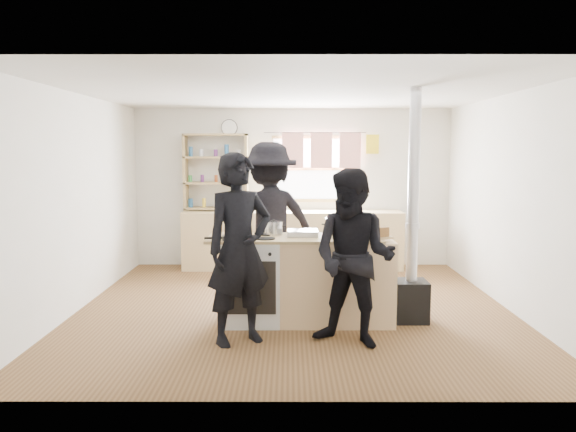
# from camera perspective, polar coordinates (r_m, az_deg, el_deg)

# --- Properties ---
(ground) EXTENTS (5.00, 5.00, 0.01)m
(ground) POSITION_cam_1_polar(r_m,az_deg,el_deg) (6.71, 0.59, -9.31)
(ground) COLOR brown
(ground) RESTS_ON ground
(back_counter) EXTENTS (3.40, 0.55, 0.90)m
(back_counter) POSITION_cam_1_polar(r_m,az_deg,el_deg) (8.78, 0.48, -2.44)
(back_counter) COLOR tan
(back_counter) RESTS_ON ground
(shelving_unit) EXTENTS (1.00, 0.28, 1.20)m
(shelving_unit) POSITION_cam_1_polar(r_m,az_deg,el_deg) (8.87, -7.32, 4.49)
(shelving_unit) COLOR tan
(shelving_unit) RESTS_ON back_counter
(thermos) EXTENTS (0.10, 0.10, 0.30)m
(thermos) POSITION_cam_1_polar(r_m,az_deg,el_deg) (8.76, 6.29, 1.46)
(thermos) COLOR silver
(thermos) RESTS_ON back_counter
(cooking_island) EXTENTS (1.97, 0.64, 0.93)m
(cooking_island) POSITION_cam_1_polar(r_m,az_deg,el_deg) (6.06, 2.01, -6.46)
(cooking_island) COLOR silver
(cooking_island) RESTS_ON ground
(skillet_greens) EXTENTS (0.33, 0.33, 0.05)m
(skillet_greens) POSITION_cam_1_polar(r_m,az_deg,el_deg) (5.77, -5.19, -2.17)
(skillet_greens) COLOR black
(skillet_greens) RESTS_ON cooking_island
(roast_tray) EXTENTS (0.33, 0.28, 0.06)m
(roast_tray) POSITION_cam_1_polar(r_m,az_deg,el_deg) (6.03, 1.50, -1.69)
(roast_tray) COLOR silver
(roast_tray) RESTS_ON cooking_island
(stockpot_stove) EXTENTS (0.20, 0.20, 0.17)m
(stockpot_stove) POSITION_cam_1_polar(r_m,az_deg,el_deg) (6.11, -1.47, -1.23)
(stockpot_stove) COLOR silver
(stockpot_stove) RESTS_ON cooking_island
(stockpot_counter) EXTENTS (0.29, 0.29, 0.21)m
(stockpot_counter) POSITION_cam_1_polar(r_m,az_deg,el_deg) (6.05, 5.12, -1.11)
(stockpot_counter) COLOR silver
(stockpot_counter) RESTS_ON cooking_island
(bread_board) EXTENTS (0.34, 0.30, 0.12)m
(bread_board) POSITION_cam_1_polar(r_m,az_deg,el_deg) (5.92, 9.07, -1.79)
(bread_board) COLOR tan
(bread_board) RESTS_ON cooking_island
(flue_heater) EXTENTS (0.35, 0.35, 2.50)m
(flue_heater) POSITION_cam_1_polar(r_m,az_deg,el_deg) (6.19, 12.45, -4.48)
(flue_heater) COLOR black
(flue_heater) RESTS_ON ground
(person_near_left) EXTENTS (0.80, 0.72, 1.83)m
(person_near_left) POSITION_cam_1_polar(r_m,az_deg,el_deg) (5.35, -4.97, -3.36)
(person_near_left) COLOR black
(person_near_left) RESTS_ON ground
(person_near_right) EXTENTS (1.01, 0.92, 1.68)m
(person_near_right) POSITION_cam_1_polar(r_m,az_deg,el_deg) (5.30, 6.70, -4.28)
(person_near_right) COLOR black
(person_near_right) RESTS_ON ground
(person_far) EXTENTS (1.44, 1.14, 1.95)m
(person_far) POSITION_cam_1_polar(r_m,az_deg,el_deg) (6.91, -1.93, -0.56)
(person_far) COLOR black
(person_far) RESTS_ON ground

